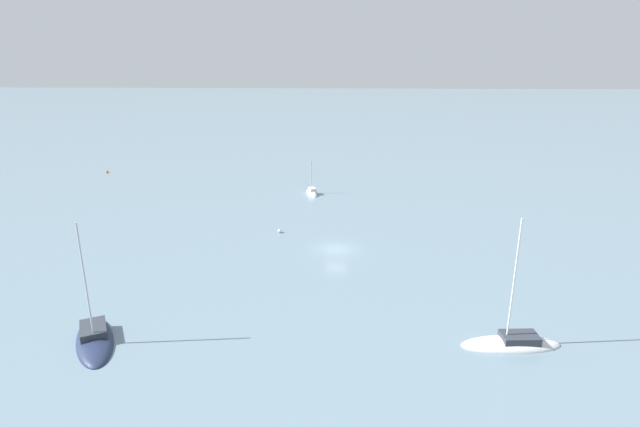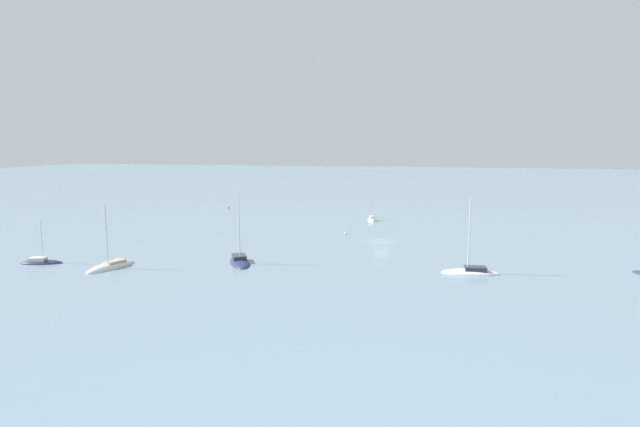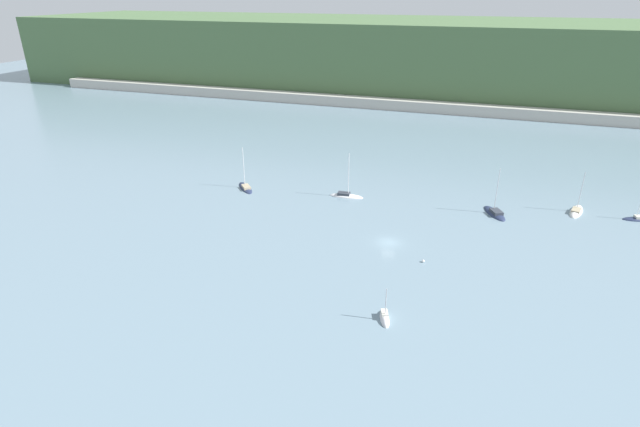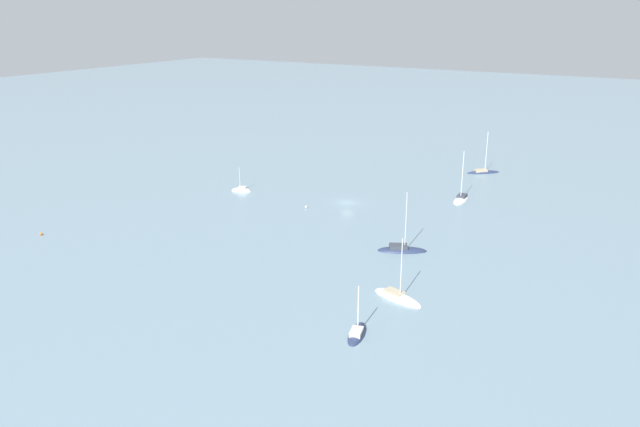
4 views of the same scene
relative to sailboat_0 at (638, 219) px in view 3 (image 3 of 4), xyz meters
name	(u,v)px [view 3 (image 3 of 4)]	position (x,y,z in m)	size (l,w,h in m)	color
ground_plane	(388,243)	(-49.43, -28.13, -0.10)	(600.00, 600.00, 0.00)	slate
hillside_ridge	(461,58)	(-49.43, 136.21, 16.21)	(441.89, 84.60, 32.62)	#4C6B42
shore_town_strip	(448,108)	(-49.43, 90.41, 1.98)	(375.61, 6.00, 4.17)	#B7B2A8
sailboat_0	(638,219)	(0.00, 0.00, 0.00)	(6.74, 3.64, 7.20)	#232D4C
sailboat_1	(495,213)	(-29.70, -6.77, 0.02)	(6.52, 8.85, 11.23)	#232D4C
sailboat_2	(346,196)	(-64.04, -7.70, 0.01)	(8.34, 3.09, 11.63)	silver
sailboat_3	(385,319)	(-44.91, -53.12, 0.00)	(2.84, 4.77, 6.51)	silver
sailboat_4	(576,212)	(-12.24, 0.20, -0.04)	(4.59, 8.68, 10.28)	white
sailboat_5	(246,188)	(-89.66, -10.60, 0.01)	(7.61, 8.08, 11.07)	#232D4C
mooring_buoy_1	(423,261)	(-41.80, -33.72, 0.15)	(0.51, 0.51, 0.51)	white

